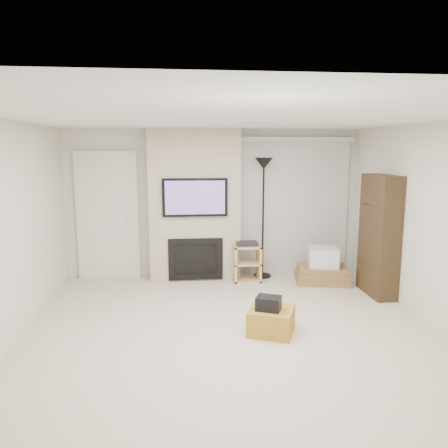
{
  "coord_description": "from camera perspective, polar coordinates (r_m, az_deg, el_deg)",
  "views": [
    {
      "loc": [
        -0.63,
        -4.68,
        2.17
      ],
      "look_at": [
        0.0,
        1.2,
        1.15
      ],
      "focal_mm": 35.0,
      "sensor_mm": 36.0,
      "label": 1
    }
  ],
  "objects": [
    {
      "name": "floor",
      "position": [
        5.2,
        1.45,
        -14.89
      ],
      "size": [
        5.0,
        5.5,
        0.0
      ],
      "primitive_type": "cube",
      "color": "beige",
      "rests_on": "ground"
    },
    {
      "name": "ceiling",
      "position": [
        4.74,
        1.59,
        13.78
      ],
      "size": [
        5.0,
        5.5,
        0.0
      ],
      "primitive_type": "cube",
      "color": "white",
      "rests_on": "wall_back"
    },
    {
      "name": "wall_back",
      "position": [
        7.52,
        -1.26,
        2.75
      ],
      "size": [
        5.0,
        0.0,
        2.5
      ],
      "primitive_type": "cube",
      "rotation": [
        1.57,
        0.0,
        0.0
      ],
      "color": "silver",
      "rests_on": "ground"
    },
    {
      "name": "wall_front",
      "position": [
        2.23,
        11.22,
        -14.76
      ],
      "size": [
        5.0,
        0.0,
        2.5
      ],
      "primitive_type": "cube",
      "rotation": [
        1.57,
        0.0,
        0.0
      ],
      "color": "silver",
      "rests_on": "ground"
    },
    {
      "name": "wall_right",
      "position": [
        5.71,
        27.26,
        -0.59
      ],
      "size": [
        0.0,
        5.5,
        2.5
      ],
      "primitive_type": "cube",
      "rotation": [
        1.57,
        0.0,
        1.57
      ],
      "color": "silver",
      "rests_on": "ground"
    },
    {
      "name": "hvac_vent",
      "position": [
        5.59,
        4.64,
        13.11
      ],
      "size": [
        0.35,
        0.18,
        0.01
      ],
      "primitive_type": "cube",
      "color": "silver",
      "rests_on": "ceiling"
    },
    {
      "name": "ottoman",
      "position": [
        5.35,
        6.21,
        -12.45
      ],
      "size": [
        0.66,
        0.66,
        0.3
      ],
      "primitive_type": "cube",
      "rotation": [
        0.0,
        0.0,
        -0.4
      ],
      "color": "#A47C26",
      "rests_on": "floor"
    },
    {
      "name": "black_bag",
      "position": [
        5.24,
        5.84,
        -10.25
      ],
      "size": [
        0.34,
        0.31,
        0.16
      ],
      "primitive_type": "cube",
      "rotation": [
        0.0,
        0.0,
        -0.4
      ],
      "color": "black",
      "rests_on": "ottoman"
    },
    {
      "name": "fireplace_wall",
      "position": [
        7.29,
        -3.86,
        2.4
      ],
      "size": [
        1.5,
        0.47,
        2.5
      ],
      "color": "#BDAE98",
      "rests_on": "floor"
    },
    {
      "name": "entry_door",
      "position": [
        7.57,
        -14.93,
        0.97
      ],
      "size": [
        1.02,
        0.11,
        2.14
      ],
      "color": "silver",
      "rests_on": "floor"
    },
    {
      "name": "vertical_blinds",
      "position": [
        7.71,
        9.22,
        2.97
      ],
      "size": [
        1.98,
        0.1,
        2.37
      ],
      "color": "silver",
      "rests_on": "floor"
    },
    {
      "name": "floor_lamp",
      "position": [
        7.3,
        5.19,
        5.25
      ],
      "size": [
        0.3,
        0.3,
        2.03
      ],
      "color": "black",
      "rests_on": "floor"
    },
    {
      "name": "av_stand",
      "position": [
        7.28,
        2.98,
        -4.75
      ],
      "size": [
        0.45,
        0.38,
        0.66
      ],
      "color": "#DDB975",
      "rests_on": "floor"
    },
    {
      "name": "box_stack",
      "position": [
        7.41,
        12.72,
        -5.73
      ],
      "size": [
        0.97,
        0.8,
        0.58
      ],
      "color": "olive",
      "rests_on": "floor"
    },
    {
      "name": "bookshelf",
      "position": [
        6.88,
        19.6,
        -1.43
      ],
      "size": [
        0.3,
        0.8,
        1.8
      ],
      "color": "black",
      "rests_on": "floor"
    }
  ]
}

